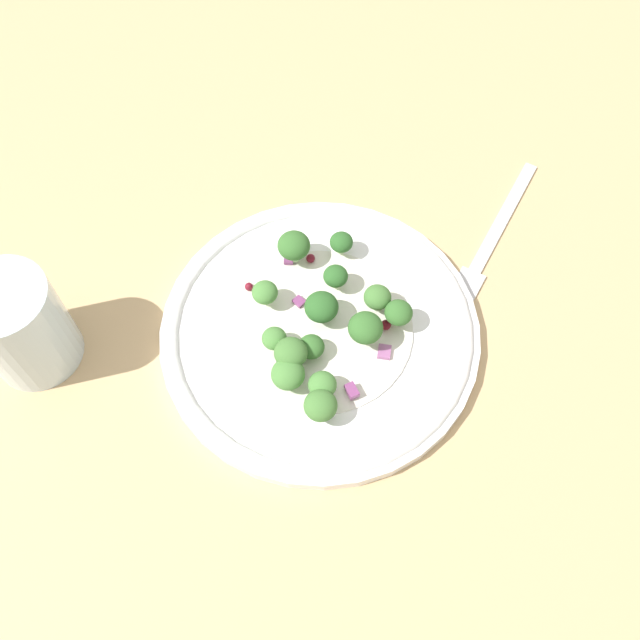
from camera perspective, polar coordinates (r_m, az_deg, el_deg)
The scene contains 29 objects.
ground_plane at distance 65.28cm, azimuth -0.58°, elevation 0.72°, with size 180.00×180.00×2.00cm, color tan.
plate at distance 62.18cm, azimuth -0.00°, elevation -0.83°, with size 28.24×28.24×1.70cm.
dressing_pool at distance 61.79cm, azimuth -0.00°, elevation -0.63°, with size 16.38×16.38×0.20cm, color white.
broccoli_floret_0 at distance 63.72cm, azimuth -2.13°, elevation 6.02°, with size 2.97×2.97×3.01cm.
broccoli_floret_1 at distance 60.54cm, azimuth 0.12°, elevation 1.03°, with size 2.97×2.97×3.01cm.
broccoli_floret_2 at distance 59.09cm, azimuth 3.71°, elevation -0.67°, with size 2.99×2.99×3.02cm.
broccoli_floret_3 at distance 56.64cm, azimuth 0.05°, elevation -6.98°, with size 2.75×2.75×2.78cm.
broccoli_floret_4 at distance 58.30cm, azimuth -2.38°, elevation -2.71°, with size 2.81×2.81×2.85cm.
broccoli_floret_5 at distance 57.96cm, azimuth -2.61°, elevation -4.44°, with size 2.83×2.83×2.86cm.
broccoli_floret_6 at distance 59.63cm, azimuth -3.73°, elevation -1.53°, with size 2.14×2.14×2.17cm.
broccoli_floret_7 at distance 61.56cm, azimuth 4.70°, elevation 1.99°, with size 2.43×2.43×2.46cm.
broccoli_floret_8 at distance 60.61cm, azimuth 6.39°, elevation 0.56°, with size 2.45×2.45×2.48cm.
broccoli_floret_9 at distance 62.28cm, azimuth 1.28°, elevation 3.55°, with size 2.22×2.22×2.24cm.
broccoli_floret_10 at distance 61.54cm, azimuth -4.49°, elevation 2.22°, with size 2.29×2.29×2.32cm.
broccoli_floret_11 at distance 57.66cm, azimuth 0.19°, elevation -5.29°, with size 2.37×2.37×2.40cm.
broccoli_floret_12 at distance 59.48cm, azimuth -0.71°, elevation -2.21°, with size 2.26×2.26×2.29cm.
broccoli_floret_13 at distance 64.60cm, azimuth 1.74°, elevation 6.30°, with size 2.14×2.14×2.17cm.
cranberry_0 at distance 61.68cm, azimuth 4.09°, elevation -0.18°, with size 0.93×0.93×0.93cm, color maroon.
cranberry_1 at distance 63.81cm, azimuth -5.78°, elevation 2.73°, with size 0.75×0.75×0.75cm, color maroon.
cranberry_2 at distance 61.53cm, azimuth 5.36°, elevation -0.40°, with size 0.93×0.93×0.93cm, color maroon.
cranberry_3 at distance 65.11cm, azimuth -0.77°, elevation 5.03°, with size 0.84×0.84×0.84cm, color maroon.
onion_bit_0 at distance 58.48cm, azimuth 2.59°, elevation -5.75°, with size 1.28×0.84×0.60cm, color #843D75.
onion_bit_1 at distance 58.31cm, azimuth -0.20°, elevation -7.14°, with size 0.85×1.29×0.37cm, color #934C84.
onion_bit_2 at distance 62.78cm, azimuth -1.71°, elevation 1.52°, with size 0.87×0.98×0.30cm, color #843D75.
onion_bit_3 at distance 60.64cm, azimuth 5.23°, elevation -2.61°, with size 1.30×1.10×0.45cm, color #A35B93.
onion_bit_4 at distance 61.43cm, azimuth 3.88°, elevation -0.39°, with size 1.21×1.06×0.49cm, color #A35B93.
onion_bit_5 at distance 65.14cm, azimuth -2.56°, elevation 4.93°, with size 0.84×0.91×0.39cm, color #843D75.
fork at distance 70.36cm, azimuth 13.83°, elevation 6.54°, with size 7.83×18.15×0.50cm.
water_glass at distance 62.92cm, azimuth -23.13°, elevation -0.45°, with size 7.66×7.66×9.65cm, color silver.
Camera 1 is at (-6.27, 32.04, 55.53)cm, focal length 39.45 mm.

